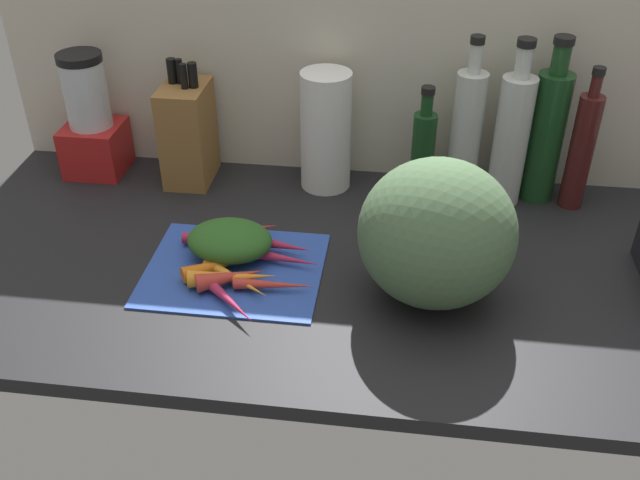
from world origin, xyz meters
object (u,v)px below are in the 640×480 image
Objects in this scene: bottle_0 at (423,150)px; bottle_4 at (581,150)px; carrot_2 at (274,285)px; carrot_4 at (231,277)px; carrot_0 at (228,300)px; bottle_3 at (546,133)px; blender_appliance at (91,123)px; carrot_5 at (232,277)px; carrot_1 at (285,259)px; carrot_3 at (221,264)px; carrot_8 at (276,243)px; winter_squash at (437,234)px; carrot_7 at (236,279)px; carrot_6 at (213,238)px; paper_towel_roll at (326,131)px; carrot_9 at (238,231)px; cutting_board at (234,269)px; bottle_1 at (466,132)px; bottle_2 at (511,137)px; knife_block at (188,132)px.

bottle_0 is 33.41cm from bottle_4.
carrot_2 is 1.17× the size of carrot_4.
bottle_3 reaches higher than carrot_0.
bottle_3 is (102.59, 0.96, 3.25)cm from blender_appliance.
carrot_5 is at bearing -149.58° from bottle_4.
carrot_1 is 12.01cm from carrot_4.
carrot_3 is (-11.07, 4.47, 0.42)cm from carrot_2.
carrot_8 is 0.52× the size of winter_squash.
carrot_6 is at bearing 121.03° from carrot_7.
paper_towel_roll is at bearing 83.78° from carrot_1.
blender_appliance is at bearing 141.38° from carrot_6.
carrot_1 is at bearing -17.72° from carrot_6.
carrot_8 is 0.86× the size of carrot_9.
winter_squash reaches higher than carrot_6.
carrot_0 reaches higher than cutting_board.
bottle_3 is (59.48, 48.18, 13.67)cm from carrot_0.
carrot_5 is 44.57cm from paper_towel_roll.
carrot_3 is 4.89cm from carrot_4.
carrot_5 is 61.17cm from bottle_1.
carrot_5 is at bearing -44.12° from blender_appliance.
winter_squash reaches higher than carrot_3.
bottle_2 reaches higher than paper_towel_roll.
cutting_board is 6.02cm from carrot_4.
paper_towel_roll is 0.86× the size of bottle_4.
knife_block is 86.55cm from bottle_4.
knife_block is at bearing 115.52° from carrot_5.
carrot_6 is 46.59cm from blender_appliance.
blender_appliance is 0.79× the size of bottle_1.
bottle_1 reaches higher than carrot_3.
bottle_3 reaches higher than blender_appliance.
cutting_board is at bearing 101.17° from carrot_5.
bottle_1 reaches higher than paper_towel_roll.
blender_appliance is at bearing 179.03° from bottle_2.
carrot_0 is 0.93× the size of carrot_5.
blender_appliance is (-43.10, 47.22, 10.41)cm from carrot_0.
carrot_8 is at bearing -134.60° from bottle_0.
blender_appliance is (-50.50, 41.78, 10.46)cm from carrot_2.
carrot_7 is 45.84cm from knife_block.
carrot_7 is 0.63× the size of bottle_0.
carrot_8 reaches higher than cutting_board.
carrot_8 is 63.13cm from bottle_3.
carrot_0 is 0.54× the size of knife_block.
paper_towel_roll is (12.28, 41.38, 11.10)cm from carrot_5.
carrot_7 is 74.08cm from bottle_3.
carrot_8 reaches higher than carrot_0.
carrot_0 is 5.99cm from carrot_4.
cutting_board is 40.09cm from winter_squash.
carrot_0 is 16.04cm from carrot_1.
carrot_3 is at bearing -112.37° from paper_towel_roll.
bottle_1 is 1.15× the size of bottle_4.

